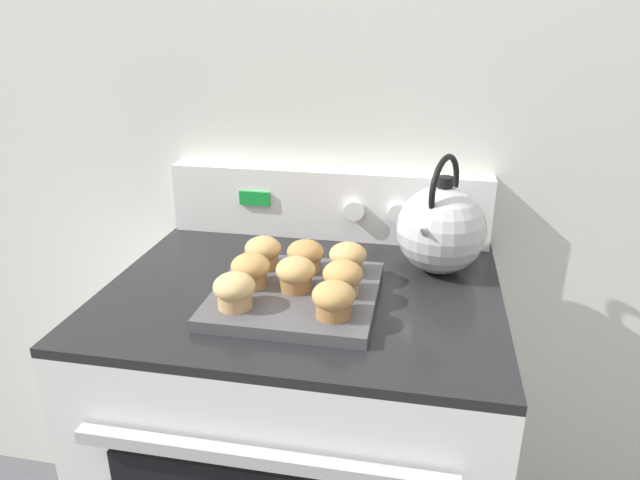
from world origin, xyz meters
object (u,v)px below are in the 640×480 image
Objects in this scene: muffin_r2_c0 at (263,252)px; muffin_r1_c2 at (343,277)px; muffin_r1_c1 at (297,274)px; muffin_r2_c2 at (348,258)px; muffin_r0_c0 at (234,290)px; muffin_r2_c1 at (305,255)px; muffin_r0_c2 at (334,299)px; muffin_pan at (296,294)px; muffin_r1_c0 at (251,270)px; stove_range at (305,463)px; tea_kettle at (441,228)px.

muffin_r1_c2 is at bearing -26.56° from muffin_r2_c0.
muffin_r1_c1 and muffin_r2_c2 have the same top height.
muffin_r2_c0 is at bearing 135.64° from muffin_r1_c1.
muffin_r2_c2 is (0.17, 0.17, 0.00)m from muffin_r0_c0.
muffin_r1_c2 and muffin_r2_c2 have the same top height.
muffin_r1_c2 is 0.12m from muffin_r2_c1.
muffin_r1_c2 is (0.00, 0.09, 0.00)m from muffin_r0_c2.
muffin_r0_c0 reaches higher than muffin_pan.
muffin_r0_c2 is 1.00× the size of muffin_r1_c2.
muffin_r0_c0 is 0.17m from muffin_r2_c0.
muffin_r0_c2 is at bearing -0.03° from muffin_r0_c0.
muffin_r0_c2 is (0.09, -0.09, 0.04)m from muffin_pan.
muffin_r2_c2 is (0.17, 0.09, 0.00)m from muffin_r1_c0.
muffin_r2_c1 and muffin_r2_c2 have the same top height.
stove_range is 12.15× the size of muffin_r1_c0.
muffin_r2_c1 is at bearing -159.63° from tea_kettle.
muffin_r0_c2 is 0.19m from muffin_r2_c1.
stove_range is at bearing -159.23° from muffin_r2_c2.
muffin_r1_c1 is 0.30× the size of tea_kettle.
muffin_r1_c2 is (0.09, -0.00, 0.00)m from muffin_r1_c1.
muffin_r0_c0 and muffin_r2_c1 have the same top height.
muffin_r0_c2 is (0.09, -0.14, 0.50)m from stove_range.
muffin_r0_c0 and muffin_r1_c1 have the same top height.
muffin_r2_c1 is 0.30× the size of tea_kettle.
tea_kettle is (0.17, 0.18, 0.04)m from muffin_r1_c2.
muffin_r2_c2 is at bearing -151.81° from tea_kettle.
muffin_r0_c2 and muffin_r1_c2 have the same top height.
muffin_r1_c0 reaches higher than muffin_pan.
muffin_r2_c2 is (0.08, 0.09, 0.00)m from muffin_r1_c1.
muffin_pan is 0.04m from muffin_r1_c1.
muffin_r0_c2 is at bearing -89.53° from muffin_r2_c2.
stove_range is 0.50m from muffin_r1_c1.
muffin_r2_c0 is at bearing 89.65° from muffin_r0_c0.
muffin_r2_c1 is (0.09, 0.17, 0.00)m from muffin_r0_c0.
muffin_r0_c0 and muffin_r1_c2 have the same top height.
muffin_r0_c0 is 0.17m from muffin_r0_c2.
muffin_r1_c0 and muffin_r2_c2 have the same top height.
muffin_r2_c2 is at bearing 20.77° from stove_range.
muffin_r1_c2 is 0.25m from tea_kettle.
muffin_r2_c0 is (-0.18, 0.09, 0.00)m from muffin_r1_c2.
muffin_r1_c2 is 0.20m from muffin_r2_c0.
stove_range is 0.51m from muffin_r1_c0.
muffin_r1_c1 is at bearing 0.23° from muffin_r1_c0.
muffin_pan is at bearing -145.11° from tea_kettle.
muffin_r0_c0 and muffin_r2_c2 have the same top height.
muffin_r1_c2 is (0.09, -0.00, 0.04)m from muffin_pan.
muffin_r2_c2 is at bearing 1.91° from muffin_r2_c1.
muffin_r1_c1 is at bearing -88.27° from stove_range.
muffin_r0_c2 is 0.25m from muffin_r2_c0.
tea_kettle reaches higher than muffin_r1_c2.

